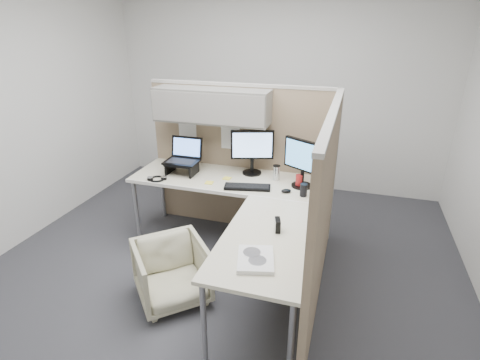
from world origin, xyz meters
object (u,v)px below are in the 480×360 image
(monitor_left, at_px, (252,149))
(keyboard, at_px, (247,187))
(office_chair, at_px, (172,270))
(desk, at_px, (239,202))

(monitor_left, xyz_separation_m, keyboard, (0.06, -0.38, -0.26))
(office_chair, xyz_separation_m, keyboard, (0.42, 0.84, 0.45))
(desk, xyz_separation_m, office_chair, (-0.40, -0.62, -0.40))
(desk, bearing_deg, keyboard, 85.11)
(office_chair, relative_size, monitor_left, 1.24)
(desk, bearing_deg, office_chair, -122.62)
(desk, distance_m, keyboard, 0.23)
(office_chair, relative_size, keyboard, 1.31)
(monitor_left, bearing_deg, office_chair, -123.49)
(desk, height_order, office_chair, desk)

